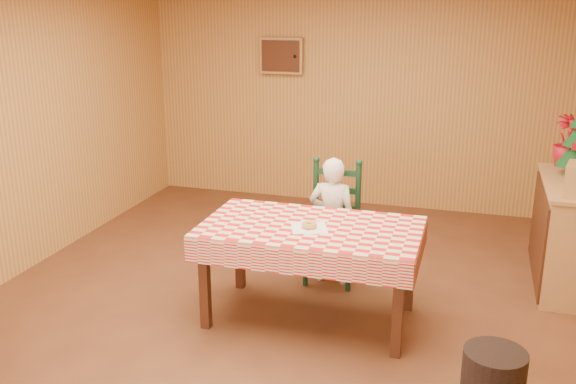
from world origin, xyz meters
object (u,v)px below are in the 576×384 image
Objects in this scene: storage_bin at (493,380)px; seated_child at (332,220)px; shelf_unit at (570,234)px; dining_table at (311,236)px; ladder_chair at (333,225)px.

seated_child is at bearing 131.81° from storage_bin.
shelf_unit is at bearing -165.43° from seated_child.
dining_table is 1.34× the size of shelf_unit.
ladder_chair is 2.10m from storage_bin.
dining_table is at bearing 149.86° from storage_bin.
storage_bin is at bearing 131.81° from seated_child.
seated_child is 0.91× the size of shelf_unit.
ladder_chair is (0.00, 0.79, -0.18)m from dining_table.
dining_table is 4.32× the size of storage_bin.
dining_table is 0.74m from seated_child.
dining_table is 1.47× the size of seated_child.
seated_child reaches higher than dining_table.
ladder_chair is at bearing 130.77° from storage_bin.
shelf_unit is (1.98, 1.24, -0.22)m from dining_table.
seated_child is at bearing -90.00° from ladder_chair.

